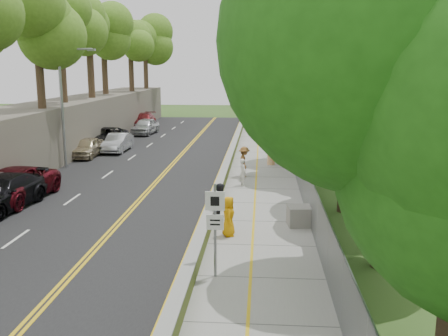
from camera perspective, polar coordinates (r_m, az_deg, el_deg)
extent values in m
plane|color=#33511E|center=(19.56, -3.27, -8.73)|extent=(140.00, 140.00, 0.00)
cube|color=black|center=(34.77, -8.86, 0.23)|extent=(11.20, 66.00, 0.04)
cube|color=gray|center=(33.86, 4.36, 0.04)|extent=(4.20, 66.00, 0.05)
cube|color=#A5CE27|center=(33.88, 0.47, 0.56)|extent=(0.42, 66.00, 0.60)
cube|color=#595147|center=(37.14, -21.24, 3.40)|extent=(5.00, 66.00, 4.00)
cube|color=slate|center=(33.75, 7.95, 1.61)|extent=(0.04, 66.00, 2.00)
cylinder|color=gray|center=(34.88, -18.00, 6.45)|extent=(0.18, 0.18, 8.00)
cylinder|color=gray|center=(34.39, -16.67, 12.90)|extent=(2.30, 0.13, 0.13)
cube|color=gray|center=(34.02, -14.92, 12.93)|extent=(0.50, 0.22, 0.14)
cylinder|color=gray|center=(16.10, -1.02, -7.20)|extent=(0.09, 0.09, 3.10)
cube|color=white|center=(15.78, -1.04, -3.80)|extent=(0.62, 0.04, 0.62)
cube|color=white|center=(15.98, -1.03, -6.22)|extent=(0.56, 0.04, 0.50)
cylinder|color=orange|center=(34.76, 5.40, 1.12)|extent=(0.55, 0.55, 0.90)
cube|color=slate|center=(21.75, 8.97, -5.43)|extent=(1.37, 1.09, 0.84)
imported|color=#550B15|center=(27.29, -23.08, -1.87)|extent=(3.10, 6.14, 1.66)
imported|color=black|center=(25.99, -24.04, -2.65)|extent=(2.76, 5.72, 1.61)
imported|color=#C1B08C|center=(38.94, -15.37, 2.29)|extent=(1.74, 4.29, 1.46)
imported|color=#ACADB4|center=(40.84, -12.06, 2.85)|extent=(1.58, 4.38, 1.44)
imported|color=black|center=(43.44, -13.26, 3.42)|extent=(2.75, 5.82, 1.61)
imported|color=maroon|center=(56.13, -9.21, 5.38)|extent=(2.55, 5.68, 1.62)
imported|color=silver|center=(50.79, -8.99, 4.73)|extent=(2.34, 4.85, 1.60)
imported|color=orange|center=(20.11, 0.52, -5.54)|extent=(0.61, 0.85, 1.63)
imported|color=silver|center=(28.51, 2.16, -0.48)|extent=(0.57, 0.67, 1.56)
imported|color=black|center=(21.78, -0.40, -4.01)|extent=(0.79, 0.95, 1.75)
imported|color=brown|center=(30.74, 2.33, 0.72)|extent=(0.83, 1.29, 1.88)
imported|color=black|center=(44.14, 6.54, 3.79)|extent=(1.01, 0.68, 1.60)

